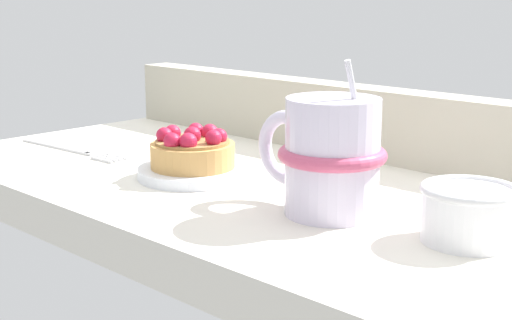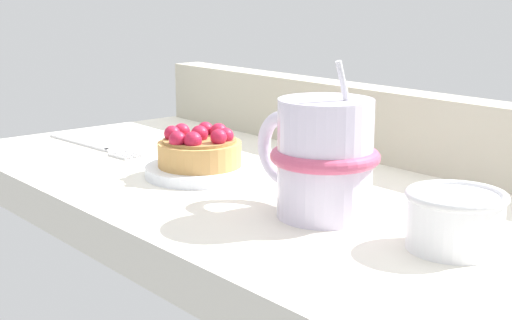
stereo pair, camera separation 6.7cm
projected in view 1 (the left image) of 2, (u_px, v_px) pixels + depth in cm
name	position (u px, v px, depth cm)	size (l,w,h in cm)	color
ground_plane	(267.00, 202.00, 72.50)	(76.16, 36.51, 3.95)	silver
window_rail_back	(367.00, 122.00, 82.52)	(74.64, 4.06, 7.81)	#B2AD99
dessert_plate	(193.00, 173.00, 73.96)	(11.03, 11.03, 1.08)	silver
raspberry_tart	(192.00, 151.00, 73.44)	(8.39, 8.39, 4.10)	tan
coffee_mug	(329.00, 156.00, 61.30)	(12.74, 9.04, 13.05)	silver
dessert_fork	(71.00, 149.00, 85.94)	(17.88, 2.95, 0.60)	silver
sugar_bowl	(469.00, 212.00, 54.87)	(7.38, 7.38, 4.33)	white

